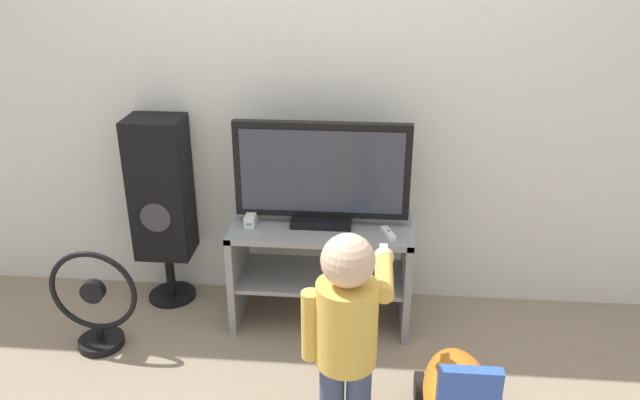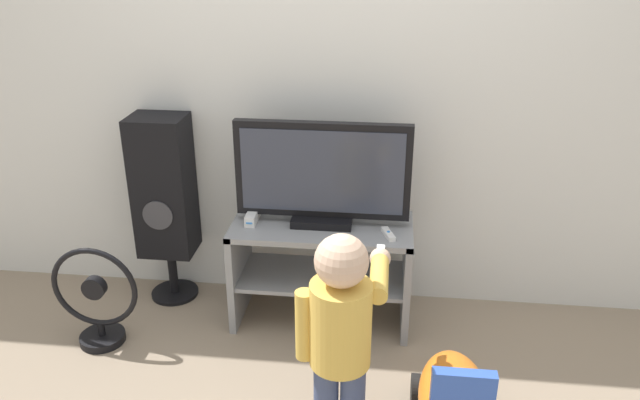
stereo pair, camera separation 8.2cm
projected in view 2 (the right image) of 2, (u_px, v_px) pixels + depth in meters
name	position (u px, v px, depth m)	size (l,w,h in m)	color
ground_plane	(317.00, 340.00, 3.21)	(16.00, 16.00, 0.00)	gray
wall_back	(329.00, 67.00, 3.16)	(10.00, 0.06, 2.60)	silver
tv_stand	(322.00, 258.00, 3.26)	(0.92, 0.44, 0.56)	gray
television	(322.00, 175.00, 3.10)	(0.88, 0.20, 0.53)	black
game_console	(253.00, 216.00, 3.21)	(0.05, 0.17, 0.05)	white
remote_primary	(388.00, 234.00, 3.06)	(0.08, 0.13, 0.03)	white
child	(341.00, 324.00, 2.39)	(0.36, 0.52, 0.94)	#3F4C72
speaker_tower	(164.00, 190.00, 3.35)	(0.30, 0.27, 1.06)	black
floor_fan	(97.00, 301.00, 3.11)	(0.44, 0.23, 0.54)	black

